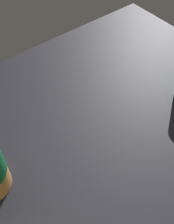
# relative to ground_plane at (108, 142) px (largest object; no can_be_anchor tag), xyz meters

# --- Properties ---
(ground_plane) EXTENTS (0.88, 0.75, 0.05)m
(ground_plane) POSITION_rel_ground_plane_xyz_m (0.00, 0.00, 0.00)
(ground_plane) COLOR black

